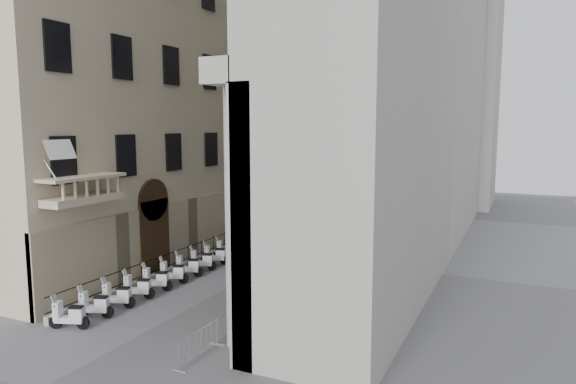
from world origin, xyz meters
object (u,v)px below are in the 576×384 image
object	(u,v)px
scooter_0	(70,329)
pedestrian_b	(362,224)
info_kiosk	(268,233)
pedestrian_a	(322,234)
security_tent	(292,196)
street_lamp	(284,179)

from	to	relation	value
scooter_0	pedestrian_b	xyz separation A→B (m)	(5.87, 22.90, 0.95)
info_kiosk	pedestrian_b	distance (m)	7.78
scooter_0	pedestrian_a	xyz separation A→B (m)	(4.19, 18.70, 0.88)
scooter_0	pedestrian_a	size ratio (longest dim) A/B	0.85
security_tent	pedestrian_b	distance (m)	6.65
scooter_0	street_lamp	xyz separation A→B (m)	(-0.83, 23.01, 4.21)
security_tent	pedestrian_b	size ratio (longest dim) A/B	2.12
pedestrian_a	pedestrian_b	bearing A→B (deg)	-101.90
street_lamp	pedestrian_a	xyz separation A→B (m)	(5.02, -4.31, -3.33)
security_tent	street_lamp	world-z (taller)	street_lamp
street_lamp	pedestrian_b	world-z (taller)	street_lamp
scooter_0	security_tent	bearing A→B (deg)	-19.29
security_tent	scooter_0	bearing A→B (deg)	-88.85
info_kiosk	pedestrian_a	distance (m)	3.88
info_kiosk	pedestrian_b	size ratio (longest dim) A/B	0.92
scooter_0	info_kiosk	distance (m)	17.20
security_tent	pedestrian_b	world-z (taller)	security_tent
street_lamp	info_kiosk	xyz separation A→B (m)	(1.46, -5.85, -3.32)
scooter_0	security_tent	distance (m)	23.92
street_lamp	pedestrian_a	size ratio (longest dim) A/B	4.06
security_tent	street_lamp	distance (m)	1.70
info_kiosk	pedestrian_a	size ratio (longest dim) A/B	0.99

